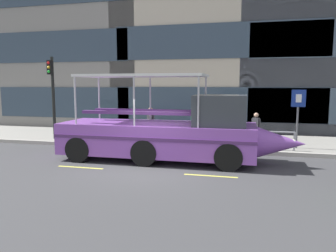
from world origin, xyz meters
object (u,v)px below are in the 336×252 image
object	(u,v)px
duck_tour_boat	(171,133)
pedestrian_mid_left	(194,122)
traffic_light_pole	(52,90)
pedestrian_near_bow	(256,126)
parking_sign	(298,109)
pedestrian_mid_right	(151,121)
leaned_bicycle	(78,133)

from	to	relation	value
duck_tour_boat	pedestrian_mid_left	distance (m)	3.81
traffic_light_pole	pedestrian_near_bow	size ratio (longest dim) A/B	2.75
parking_sign	pedestrian_mid_right	distance (m)	6.96
parking_sign	pedestrian_near_bow	xyz separation A→B (m)	(-1.79, 0.17, -0.85)
traffic_light_pole	duck_tour_boat	xyz separation A→B (m)	(6.96, -2.66, -1.65)
parking_sign	pedestrian_mid_right	world-z (taller)	parking_sign
traffic_light_pole	pedestrian_near_bow	bearing A→B (deg)	2.68
traffic_light_pole	parking_sign	bearing A→B (deg)	1.46
pedestrian_near_bow	pedestrian_mid_left	size ratio (longest dim) A/B	0.95
pedestrian_near_bow	pedestrian_mid_right	xyz separation A→B (m)	(-5.13, 0.00, 0.10)
traffic_light_pole	pedestrian_mid_left	bearing A→B (deg)	8.89
duck_tour_boat	pedestrian_mid_left	xyz separation A→B (m)	(0.32, 3.80, 0.04)
pedestrian_mid_left	traffic_light_pole	bearing A→B (deg)	-171.11
leaned_bicycle	duck_tour_boat	world-z (taller)	duck_tour_boat
pedestrian_mid_left	pedestrian_near_bow	bearing A→B (deg)	-12.23
leaned_bicycle	pedestrian_mid_left	bearing A→B (deg)	11.98
pedestrian_near_bow	leaned_bicycle	bearing A→B (deg)	-176.26
traffic_light_pole	leaned_bicycle	xyz separation A→B (m)	(1.46, -0.10, -2.21)
pedestrian_near_bow	pedestrian_mid_left	distance (m)	3.10
parking_sign	duck_tour_boat	distance (m)	5.99
leaned_bicycle	duck_tour_boat	bearing A→B (deg)	-24.97
traffic_light_pole	parking_sign	distance (m)	12.13
traffic_light_pole	parking_sign	xyz separation A→B (m)	(12.10, 0.31, -0.80)
parking_sign	traffic_light_pole	bearing A→B (deg)	-178.54
duck_tour_boat	pedestrian_mid_right	bearing A→B (deg)	119.55
pedestrian_mid_left	pedestrian_mid_right	xyz separation A→B (m)	(-2.10, -0.65, 0.05)
leaned_bicycle	pedestrian_mid_left	size ratio (longest dim) A/B	1.06
pedestrian_mid_left	pedestrian_mid_right	world-z (taller)	pedestrian_mid_right
traffic_light_pole	leaned_bicycle	distance (m)	2.66
leaned_bicycle	pedestrian_mid_left	distance (m)	5.98
pedestrian_near_bow	pedestrian_mid_right	distance (m)	5.13
duck_tour_boat	pedestrian_near_bow	size ratio (longest dim) A/B	6.22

